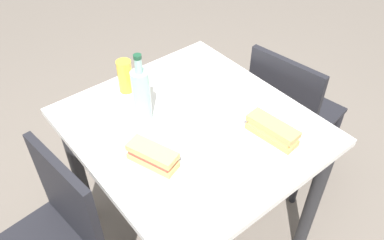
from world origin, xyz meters
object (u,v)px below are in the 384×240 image
object	(u,v)px
knife_near	(278,127)
water_bottle	(141,94)
baguette_sandwich_far	(153,156)
beer_glass	(125,76)
chair_far	(288,112)
chair_near	(53,240)
knife_far	(160,151)
baguette_sandwich_near	(272,130)
plate_near	(271,138)
plate_far	(153,164)
dining_table	(192,147)

from	to	relation	value
knife_near	water_bottle	size ratio (longest dim) A/B	0.61
baguette_sandwich_far	beer_glass	xyz separation A→B (m)	(-0.43, 0.16, 0.03)
chair_far	chair_near	size ratio (longest dim) A/B	1.00
chair_far	water_bottle	distance (m)	0.87
chair_near	beer_glass	size ratio (longest dim) A/B	5.76
chair_far	knife_far	distance (m)	0.87
knife_far	water_bottle	world-z (taller)	water_bottle
baguette_sandwich_near	baguette_sandwich_far	size ratio (longest dim) A/B	1.06
chair_far	chair_near	world-z (taller)	same
plate_near	baguette_sandwich_near	bearing A→B (deg)	0.00
knife_far	beer_glass	bearing A→B (deg)	164.71
baguette_sandwich_far	chair_far	bearing A→B (deg)	94.74
beer_glass	plate_far	bearing A→B (deg)	-20.18
knife_far	beer_glass	size ratio (longest dim) A/B	1.13
knife_near	knife_far	bearing A→B (deg)	-113.42
water_bottle	beer_glass	distance (m)	0.21
water_bottle	knife_far	bearing A→B (deg)	-18.11
dining_table	chair_far	xyz separation A→B (m)	(0.01, 0.63, -0.14)
chair_near	water_bottle	world-z (taller)	water_bottle
baguette_sandwich_near	plate_far	bearing A→B (deg)	-112.41
plate_near	knife_far	distance (m)	0.42
baguette_sandwich_near	knife_far	distance (m)	0.42
baguette_sandwich_far	knife_far	size ratio (longest dim) A/B	1.17
chair_far	chair_near	bearing A→B (deg)	-93.05
baguette_sandwich_near	beer_glass	size ratio (longest dim) A/B	1.40
dining_table	knife_far	bearing A→B (deg)	-74.24
chair_near	plate_near	xyz separation A→B (m)	(0.31, 0.80, 0.28)
water_bottle	beer_glass	world-z (taller)	water_bottle
baguette_sandwich_near	baguette_sandwich_far	distance (m)	0.45
water_bottle	beer_glass	xyz separation A→B (m)	(-0.20, 0.04, -0.04)
water_bottle	knife_near	bearing A→B (deg)	42.52
chair_near	water_bottle	bearing A→B (deg)	100.94
chair_far	knife_near	world-z (taller)	chair_far
water_bottle	plate_near	bearing A→B (deg)	36.54
water_bottle	chair_far	bearing A→B (deg)	77.76
chair_far	water_bottle	size ratio (longest dim) A/B	2.89
plate_far	beer_glass	distance (m)	0.47
plate_near	beer_glass	xyz separation A→B (m)	(-0.61, -0.26, 0.07)
chair_far	baguette_sandwich_far	distance (m)	0.93
baguette_sandwich_near	beer_glass	distance (m)	0.66
plate_near	baguette_sandwich_far	world-z (taller)	baguette_sandwich_far
dining_table	plate_near	world-z (taller)	plate_near
dining_table	plate_far	xyz separation A→B (m)	(0.08, -0.24, 0.14)
plate_far	water_bottle	xyz separation A→B (m)	(-0.24, 0.12, 0.11)
dining_table	baguette_sandwich_near	world-z (taller)	baguette_sandwich_near
knife_far	baguette_sandwich_near	bearing A→B (deg)	61.39
chair_far	baguette_sandwich_near	world-z (taller)	chair_far
chair_near	baguette_sandwich_near	world-z (taller)	chair_near
plate_near	water_bottle	xyz separation A→B (m)	(-0.41, -0.30, 0.11)
plate_far	baguette_sandwich_far	distance (m)	0.04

